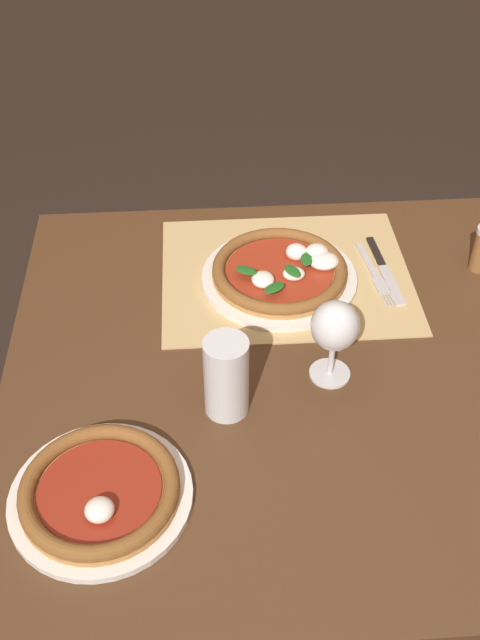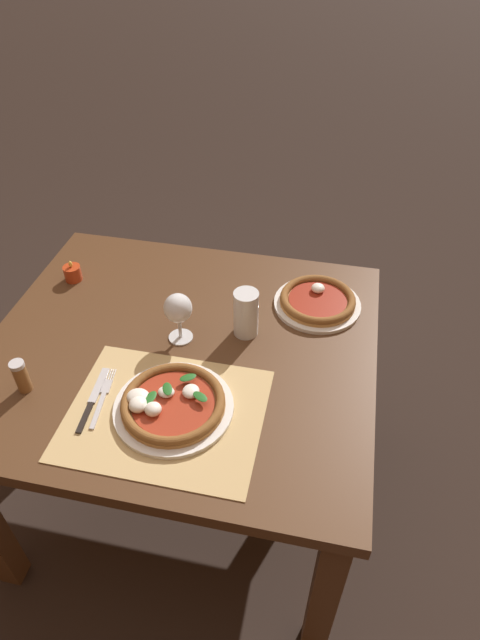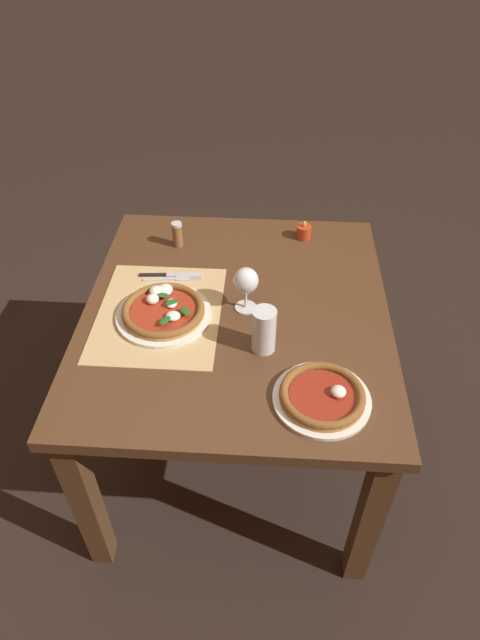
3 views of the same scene
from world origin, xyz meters
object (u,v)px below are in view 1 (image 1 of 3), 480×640
object	(u,v)px
pizza_near	(281,272)
wine_glass	(335,329)
knife	(384,270)
fork	(374,274)
pizza_far	(100,492)
pint_glass	(226,378)

from	to	relation	value
pizza_near	wine_glass	bearing A→B (deg)	102.18
knife	fork	bearing A→B (deg)	26.38
pizza_near	pizza_far	bearing A→B (deg)	57.01
wine_glass	pizza_near	bearing A→B (deg)	-77.82
pizza_near	knife	xyz separation A→B (m)	(-0.21, -0.01, -0.02)
pizza_far	knife	distance (m)	0.72
knife	wine_glass	bearing A→B (deg)	60.69
pizza_far	wine_glass	xyz separation A→B (m)	(-0.37, -0.23, 0.09)
pizza_near	pint_glass	size ratio (longest dim) A/B	2.09
wine_glass	pint_glass	world-z (taller)	wine_glass
knife	pizza_far	bearing A→B (deg)	43.65
wine_glass	pint_glass	bearing A→B (deg)	19.27
fork	pizza_far	bearing A→B (deg)	44.25
pint_glass	knife	distance (m)	0.47
pizza_far	wine_glass	bearing A→B (deg)	-148.44
pizza_near	knife	world-z (taller)	pizza_near
pizza_far	wine_glass	distance (m)	0.44
wine_glass	knife	bearing A→B (deg)	-119.31
pizza_near	pint_glass	xyz separation A→B (m)	(0.12, 0.32, 0.05)
fork	knife	world-z (taller)	knife
pint_glass	fork	bearing A→B (deg)	-133.76
wine_glass	fork	distance (m)	0.31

